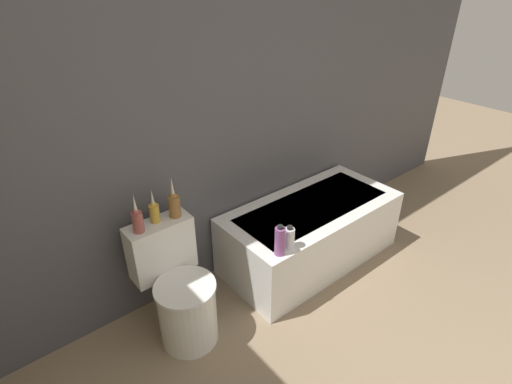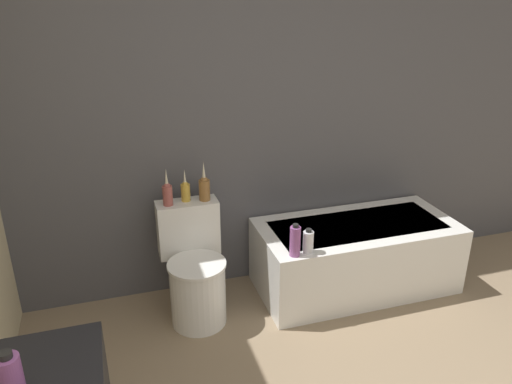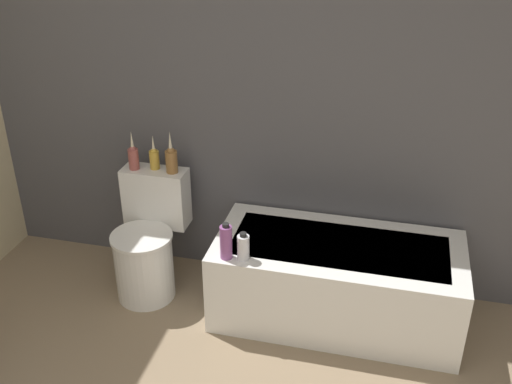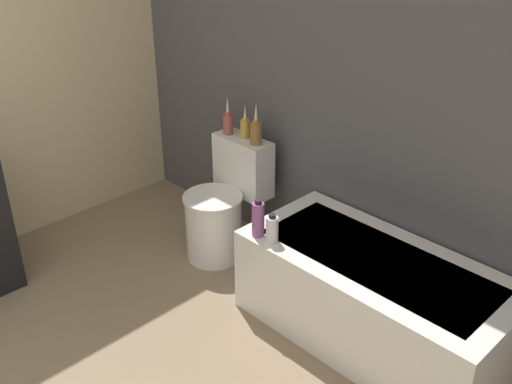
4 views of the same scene
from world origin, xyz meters
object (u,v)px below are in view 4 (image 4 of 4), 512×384
object	(u,v)px
vase_bronze	(256,130)
shampoo_bottle_short	(272,229)
toilet	(223,207)
shampoo_bottle_tall	(258,219)
bathtub	(373,298)
vase_gold	(228,121)
vase_silver	(245,126)

from	to	relation	value
vase_bronze	shampoo_bottle_short	bearing A→B (deg)	-37.72
vase_bronze	shampoo_bottle_short	world-z (taller)	vase_bronze
toilet	shampoo_bottle_tall	size ratio (longest dim) A/B	3.49
shampoo_bottle_tall	bathtub	bearing A→B (deg)	24.77
vase_gold	vase_bronze	size ratio (longest dim) A/B	0.94
bathtub	shampoo_bottle_tall	distance (m)	0.73
bathtub	shampoo_bottle_tall	world-z (taller)	shampoo_bottle_tall
vase_gold	shampoo_bottle_short	world-z (taller)	vase_gold
shampoo_bottle_short	vase_gold	bearing A→B (deg)	152.21
toilet	vase_gold	xyz separation A→B (m)	(-0.12, 0.17, 0.51)
bathtub	vase_bronze	world-z (taller)	vase_bronze
vase_silver	shampoo_bottle_short	xyz separation A→B (m)	(0.68, -0.46, -0.25)
toilet	vase_bronze	bearing A→B (deg)	55.85
bathtub	vase_gold	xyz separation A→B (m)	(-1.29, 0.16, 0.58)
toilet	vase_bronze	world-z (taller)	vase_bronze
vase_gold	shampoo_bottle_short	xyz separation A→B (m)	(0.80, -0.42, -0.26)
vase_gold	shampoo_bottle_short	size ratio (longest dim) A/B	1.51
toilet	bathtub	bearing A→B (deg)	0.20
vase_gold	vase_silver	bearing A→B (deg)	16.04
vase_gold	vase_silver	size ratio (longest dim) A/B	1.14
vase_silver	vase_bronze	distance (m)	0.12
toilet	vase_silver	distance (m)	0.54
vase_gold	shampoo_bottle_short	bearing A→B (deg)	-27.79
shampoo_bottle_tall	vase_bronze	bearing A→B (deg)	136.43
shampoo_bottle_short	vase_bronze	bearing A→B (deg)	142.28
shampoo_bottle_tall	shampoo_bottle_short	distance (m)	0.10
bathtub	shampoo_bottle_short	world-z (taller)	shampoo_bottle_short
bathtub	vase_bronze	size ratio (longest dim) A/B	5.34
shampoo_bottle_tall	vase_gold	bearing A→B (deg)	148.55
toilet	shampoo_bottle_short	world-z (taller)	toilet
vase_silver	vase_bronze	bearing A→B (deg)	-11.33
vase_silver	shampoo_bottle_short	bearing A→B (deg)	-33.89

